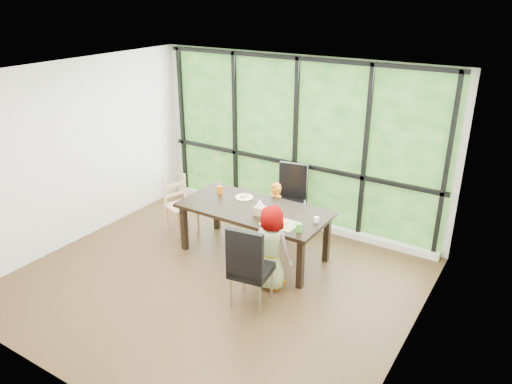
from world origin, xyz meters
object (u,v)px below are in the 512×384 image
child_toddler (275,211)px  plate_near (283,224)px  chair_interior_leather (251,265)px  tissue_box (260,211)px  chair_end_beech (182,206)px  child_older (272,248)px  plate_far (244,197)px  orange_cup (220,190)px  white_mug (316,220)px  green_cup (299,228)px  dining_table (254,232)px  chair_window_leather (289,200)px

child_toddler → plate_near: size_ratio=4.03×
chair_interior_leather → tissue_box: size_ratio=7.85×
plate_near → child_toddler: bearing=126.1°
chair_end_beech → child_toddler: 1.47m
chair_end_beech → child_toddler: bearing=-48.2°
chair_end_beech → child_older: child_older is taller
child_older → plate_far: bearing=-35.6°
orange_cup → chair_end_beech: bearing=-165.6°
child_older → plate_far: 1.24m
plate_far → white_mug: (1.25, -0.17, 0.03)m
orange_cup → green_cup: 1.65m
child_toddler → dining_table: bearing=-68.1°
chair_end_beech → plate_far: 1.10m
white_mug → orange_cup: bearing=176.3°
dining_table → orange_cup: 0.85m
dining_table → chair_end_beech: size_ratio=2.36×
child_toddler → white_mug: (0.94, -0.54, 0.33)m
chair_window_leather → plate_far: (-0.37, -0.72, 0.22)m
plate_far → white_mug: white_mug is taller
chair_end_beech → child_toddler: (1.34, 0.60, 0.01)m
plate_far → tissue_box: (0.50, -0.37, 0.05)m
green_cup → orange_cup: bearing=163.3°
green_cup → chair_interior_leather: bearing=-110.5°
child_older → green_cup: size_ratio=9.85×
dining_table → chair_window_leather: 0.96m
white_mug → tissue_box: bearing=-165.1°
child_older → tissue_box: bearing=-39.2°
plate_near → orange_cup: bearing=163.2°
white_mug → tissue_box: (-0.76, -0.20, 0.02)m
chair_end_beech → plate_near: (1.95, -0.24, 0.31)m
dining_table → child_older: size_ratio=1.88×
chair_window_leather → orange_cup: chair_window_leather is taller
chair_end_beech → plate_far: size_ratio=3.40×
tissue_box → green_cup: bearing=-13.7°
tissue_box → chair_end_beech: bearing=174.6°
chair_interior_leather → plate_far: size_ratio=4.09×
dining_table → green_cup: (0.87, -0.31, 0.43)m
child_toddler → orange_cup: size_ratio=7.65×
dining_table → child_older: bearing=-41.8°
chair_window_leather → child_older: 1.61m
dining_table → chair_window_leather: (0.06, 0.95, 0.17)m
chair_interior_leather → white_mug: chair_interior_leather is taller
dining_table → white_mug: (0.94, 0.06, 0.41)m
chair_end_beech → white_mug: size_ratio=12.43×
child_toddler → plate_near: 1.07m
chair_interior_leather → white_mug: bearing=-116.2°
plate_far → green_cup: size_ratio=2.30×
tissue_box → child_older: bearing=-43.6°
plate_near → chair_window_leather: bearing=115.1°
dining_table → chair_end_beech: chair_end_beech is taller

